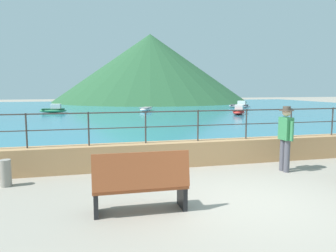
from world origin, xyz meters
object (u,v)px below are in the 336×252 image
Objects in this scene: bench_main at (141,183)px; person_walking at (286,135)px; bollard at (6,173)px; boat_2 at (54,110)px; boat_3 at (240,105)px; boat_0 at (239,111)px; boat_1 at (146,109)px.

bench_main is 0.98× the size of person_walking.
bollard is (-6.93, 0.40, -0.67)m from person_walking.
boat_3 is at bearing 6.38° from boat_2.
boat_2 is (-7.89, 22.13, -0.65)m from person_walking.
person_walking is 0.73× the size of boat_0.
bench_main is 4.64m from person_walking.
person_walking is 26.59m from boat_3.
bench_main is 0.71× the size of boat_0.
person_walking reaches higher than boat_2.
bench_main is 24.31m from boat_1.
boat_1 is at bearing -1.04° from boat_2.
boat_0 is 0.98× the size of boat_1.
boat_3 is (15.15, 26.14, -0.23)m from bench_main.
boat_2 reaches higher than boat_1.
boat_0 is at bearing 49.31° from bollard.
boat_1 is 1.02× the size of boat_2.
boat_1 is 10.92m from boat_3.
bench_main reaches higher than boat_1.
boat_1 is (4.47, 23.89, -0.30)m from bench_main.
person_walking is (4.21, 1.91, 0.42)m from bench_main.
boat_1 is at bearing 89.33° from person_walking.
boat_2 is (-14.86, 5.55, 0.00)m from boat_0.
bench_main is 21.61m from boat_0.
boat_2 is 18.94m from boat_3.
boat_3 is at bearing 11.91° from boat_1.
bench_main is 2.77× the size of bollard.
bench_main is at bearing -100.59° from boat_1.
person_walking is 18.00m from boat_0.
boat_3 is (10.94, 24.23, -0.65)m from person_walking.
boat_1 is 1.04× the size of boat_3.
boat_3 reaches higher than bollard.
bench_main is at bearing -155.58° from person_walking.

